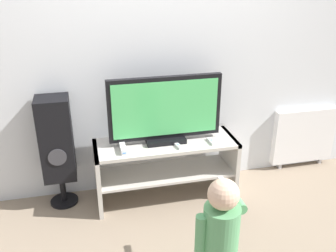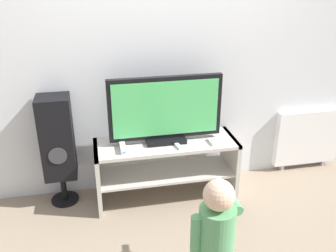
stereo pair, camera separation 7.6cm
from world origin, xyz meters
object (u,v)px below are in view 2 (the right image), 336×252
object	(u,v)px
remote_secondary	(178,146)
speaker_tower	(57,140)
remote_primary	(212,142)
television	(165,111)
radiator	(307,137)
child	(216,231)
game_console	(123,147)

from	to	relation	value
remote_secondary	speaker_tower	world-z (taller)	speaker_tower
remote_primary	remote_secondary	size ratio (longest dim) A/B	0.98
television	radiator	world-z (taller)	television
television	radiator	bearing A→B (deg)	7.74
child	speaker_tower	distance (m)	1.63
remote_secondary	child	world-z (taller)	child
game_console	remote_secondary	world-z (taller)	game_console
television	radiator	xyz separation A→B (m)	(1.53, 0.21, -0.50)
remote_primary	radiator	distance (m)	1.21
remote_secondary	speaker_tower	bearing A→B (deg)	166.92
remote_secondary	radiator	xyz separation A→B (m)	(1.44, 0.34, -0.22)
remote_primary	radiator	size ratio (longest dim) A/B	0.19
game_console	remote_primary	distance (m)	0.77
remote_primary	child	world-z (taller)	child
television	game_console	bearing A→B (deg)	-167.31
remote_primary	speaker_tower	distance (m)	1.33
remote_secondary	game_console	bearing A→B (deg)	174.62
television	game_console	xyz separation A→B (m)	(-0.38, -0.09, -0.27)
remote_secondary	radiator	size ratio (longest dim) A/B	0.20
child	radiator	distance (m)	2.01
remote_secondary	child	xyz separation A→B (m)	(-0.01, -1.05, -0.06)
remote_primary	speaker_tower	size ratio (longest dim) A/B	0.13
remote_primary	remote_secondary	distance (m)	0.30
television	remote_primary	size ratio (longest dim) A/B	7.40
remote_secondary	speaker_tower	size ratio (longest dim) A/B	0.13
speaker_tower	child	bearing A→B (deg)	-52.12
game_console	speaker_tower	bearing A→B (deg)	160.62
remote_secondary	television	bearing A→B (deg)	121.92
game_console	child	xyz separation A→B (m)	(0.46, -1.09, -0.07)
game_console	child	distance (m)	1.19
remote_primary	remote_secondary	world-z (taller)	same
television	remote_primary	bearing A→B (deg)	-17.16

